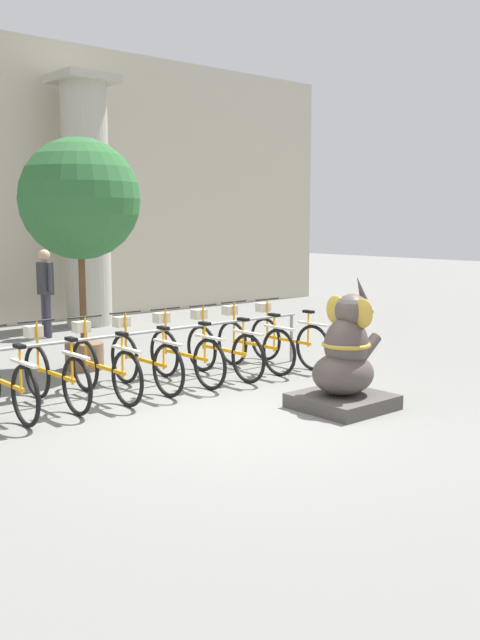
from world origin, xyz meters
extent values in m
plane|color=slate|center=(0.00, 0.00, 0.00)|extent=(60.00, 60.00, 0.00)
cylinder|color=#ADA899|center=(2.32, 7.60, 2.50)|extent=(0.96, 0.96, 5.00)
cube|color=#ADA899|center=(2.32, 7.60, 5.08)|extent=(1.20, 1.20, 0.16)
cylinder|color=gray|center=(2.77, 1.95, 0.38)|extent=(0.05, 0.05, 0.75)
cylinder|color=gray|center=(-0.04, 1.95, 0.75)|extent=(5.72, 0.04, 0.04)
torus|color=black|center=(-1.96, 1.25, 0.34)|extent=(0.05, 0.69, 0.69)
cube|color=orange|center=(-1.96, 1.76, 0.39)|extent=(0.04, 0.94, 0.04)
cube|color=silver|center=(-1.96, 1.25, 0.70)|extent=(0.06, 0.57, 0.03)
cylinder|color=orange|center=(-1.96, 1.35, 0.60)|extent=(0.03, 0.03, 0.51)
cube|color=black|center=(-1.96, 1.35, 0.88)|extent=(0.08, 0.18, 0.04)
torus|color=black|center=(-1.32, 2.34, 0.34)|extent=(0.05, 0.69, 0.69)
torus|color=black|center=(-1.32, 1.30, 0.34)|extent=(0.05, 0.69, 0.69)
cube|color=orange|center=(-1.32, 1.82, 0.39)|extent=(0.04, 0.94, 0.04)
cube|color=silver|center=(-1.32, 1.30, 0.70)|extent=(0.06, 0.57, 0.03)
cylinder|color=orange|center=(-1.32, 1.40, 0.60)|extent=(0.03, 0.03, 0.51)
cube|color=black|center=(-1.32, 1.40, 0.88)|extent=(0.08, 0.18, 0.04)
cylinder|color=orange|center=(-1.32, 2.30, 0.67)|extent=(0.03, 0.03, 0.64)
cylinder|color=black|center=(-1.32, 2.30, 0.99)|extent=(0.48, 0.03, 0.03)
cube|color=silver|center=(-1.32, 2.40, 0.85)|extent=(0.20, 0.16, 0.14)
torus|color=black|center=(-0.68, 2.29, 0.34)|extent=(0.05, 0.69, 0.69)
torus|color=black|center=(-0.68, 1.25, 0.34)|extent=(0.05, 0.69, 0.69)
cube|color=orange|center=(-0.68, 1.77, 0.39)|extent=(0.04, 0.94, 0.04)
cube|color=silver|center=(-0.68, 1.25, 0.70)|extent=(0.06, 0.57, 0.03)
cylinder|color=orange|center=(-0.68, 1.35, 0.60)|extent=(0.03, 0.03, 0.51)
cube|color=black|center=(-0.68, 1.35, 0.88)|extent=(0.08, 0.18, 0.04)
cylinder|color=orange|center=(-0.68, 2.25, 0.67)|extent=(0.03, 0.03, 0.64)
cylinder|color=black|center=(-0.68, 2.25, 0.99)|extent=(0.48, 0.03, 0.03)
cube|color=silver|center=(-0.68, 2.35, 0.85)|extent=(0.20, 0.16, 0.14)
torus|color=black|center=(-0.04, 2.35, 0.34)|extent=(0.05, 0.69, 0.69)
torus|color=black|center=(-0.04, 1.31, 0.34)|extent=(0.05, 0.69, 0.69)
cube|color=orange|center=(-0.04, 1.83, 0.39)|extent=(0.04, 0.94, 0.04)
cube|color=silver|center=(-0.04, 1.31, 0.70)|extent=(0.06, 0.57, 0.03)
cylinder|color=orange|center=(-0.04, 1.41, 0.60)|extent=(0.03, 0.03, 0.51)
cube|color=black|center=(-0.04, 1.41, 0.88)|extent=(0.08, 0.18, 0.04)
cylinder|color=orange|center=(-0.04, 2.31, 0.67)|extent=(0.03, 0.03, 0.64)
cylinder|color=black|center=(-0.04, 2.31, 0.99)|extent=(0.48, 0.03, 0.03)
cube|color=silver|center=(-0.04, 2.41, 0.85)|extent=(0.20, 0.16, 0.14)
torus|color=black|center=(0.60, 2.32, 0.34)|extent=(0.05, 0.69, 0.69)
torus|color=black|center=(0.60, 1.29, 0.34)|extent=(0.05, 0.69, 0.69)
cube|color=orange|center=(0.60, 1.81, 0.39)|extent=(0.04, 0.94, 0.04)
cube|color=silver|center=(0.60, 1.29, 0.70)|extent=(0.06, 0.57, 0.03)
cylinder|color=orange|center=(0.60, 1.39, 0.60)|extent=(0.03, 0.03, 0.51)
cube|color=black|center=(0.60, 1.39, 0.88)|extent=(0.08, 0.18, 0.04)
cylinder|color=orange|center=(0.60, 2.28, 0.67)|extent=(0.03, 0.03, 0.64)
cylinder|color=black|center=(0.60, 2.28, 0.99)|extent=(0.48, 0.03, 0.03)
cube|color=silver|center=(0.60, 2.38, 0.85)|extent=(0.20, 0.16, 0.14)
torus|color=black|center=(1.24, 2.29, 0.34)|extent=(0.05, 0.69, 0.69)
torus|color=black|center=(1.24, 1.25, 0.34)|extent=(0.05, 0.69, 0.69)
cube|color=orange|center=(1.24, 1.77, 0.39)|extent=(0.04, 0.94, 0.04)
cube|color=silver|center=(1.24, 1.25, 0.70)|extent=(0.06, 0.57, 0.03)
cylinder|color=orange|center=(1.24, 1.35, 0.60)|extent=(0.03, 0.03, 0.51)
cube|color=black|center=(1.24, 1.35, 0.88)|extent=(0.08, 0.18, 0.04)
cylinder|color=orange|center=(1.24, 2.25, 0.67)|extent=(0.03, 0.03, 0.64)
cylinder|color=black|center=(1.24, 2.25, 0.99)|extent=(0.48, 0.03, 0.03)
cube|color=silver|center=(1.24, 2.35, 0.85)|extent=(0.20, 0.16, 0.14)
torus|color=black|center=(1.88, 2.35, 0.34)|extent=(0.05, 0.69, 0.69)
torus|color=black|center=(1.88, 1.31, 0.34)|extent=(0.05, 0.69, 0.69)
cube|color=orange|center=(1.88, 1.83, 0.39)|extent=(0.04, 0.94, 0.04)
cube|color=silver|center=(1.88, 1.31, 0.70)|extent=(0.06, 0.57, 0.03)
cylinder|color=orange|center=(1.88, 1.41, 0.60)|extent=(0.03, 0.03, 0.51)
cube|color=black|center=(1.88, 1.41, 0.88)|extent=(0.08, 0.18, 0.04)
cylinder|color=orange|center=(1.88, 2.31, 0.67)|extent=(0.03, 0.03, 0.64)
cylinder|color=black|center=(1.88, 2.31, 0.99)|extent=(0.48, 0.03, 0.03)
cube|color=silver|center=(1.88, 2.41, 0.85)|extent=(0.20, 0.16, 0.14)
torus|color=black|center=(2.52, 2.28, 0.34)|extent=(0.05, 0.69, 0.69)
torus|color=black|center=(2.52, 1.25, 0.34)|extent=(0.05, 0.69, 0.69)
cube|color=orange|center=(2.52, 1.76, 0.39)|extent=(0.04, 0.94, 0.04)
cube|color=silver|center=(2.52, 1.25, 0.70)|extent=(0.06, 0.57, 0.03)
cylinder|color=orange|center=(2.52, 1.35, 0.60)|extent=(0.03, 0.03, 0.51)
cube|color=black|center=(2.52, 1.35, 0.88)|extent=(0.08, 0.18, 0.04)
cylinder|color=orange|center=(2.52, 2.24, 0.67)|extent=(0.03, 0.03, 0.64)
cylinder|color=black|center=(2.52, 2.24, 0.99)|extent=(0.48, 0.03, 0.03)
cube|color=silver|center=(2.52, 2.34, 0.85)|extent=(0.20, 0.16, 0.14)
cube|color=#4C4742|center=(1.23, -0.47, 0.09)|extent=(1.01, 1.01, 0.17)
ellipsoid|color=#4C423D|center=(1.23, -0.47, 0.42)|extent=(0.78, 0.69, 0.50)
ellipsoid|color=#4C423D|center=(1.27, -0.47, 0.77)|extent=(0.55, 0.50, 0.64)
sphere|color=#4C423D|center=(1.36, -0.47, 1.16)|extent=(0.41, 0.41, 0.41)
ellipsoid|color=#B79333|center=(1.31, -0.27, 1.16)|extent=(0.08, 0.29, 0.35)
ellipsoid|color=#B79333|center=(1.31, -0.68, 1.16)|extent=(0.08, 0.29, 0.35)
cone|color=#4C423D|center=(1.55, -0.47, 1.33)|extent=(0.35, 0.15, 0.52)
cylinder|color=#4C423D|center=(1.52, -0.36, 0.70)|extent=(0.41, 0.14, 0.36)
cylinder|color=#4C423D|center=(1.52, -0.59, 0.70)|extent=(0.41, 0.14, 0.36)
torus|color=#B79333|center=(1.27, -0.47, 0.77)|extent=(0.58, 0.58, 0.05)
cylinder|color=#383342|center=(0.89, 6.75, 0.41)|extent=(0.11, 0.11, 0.82)
cylinder|color=#383342|center=(0.89, 6.58, 0.41)|extent=(0.11, 0.11, 0.82)
cube|color=#333338|center=(0.89, 6.66, 1.13)|extent=(0.20, 0.32, 0.61)
sphere|color=tan|center=(0.89, 6.66, 1.56)|extent=(0.22, 0.22, 0.22)
cylinder|color=#333338|center=(0.89, 6.86, 1.16)|extent=(0.07, 0.07, 0.55)
cylinder|color=#333338|center=(0.89, 6.46, 1.16)|extent=(0.07, 0.07, 0.55)
cylinder|color=brown|center=(0.00, 3.56, 0.20)|extent=(0.57, 0.57, 0.40)
cylinder|color=brown|center=(0.00, 3.56, 1.11)|extent=(0.10, 0.10, 1.42)
sphere|color=#2D6633|center=(0.00, 3.56, 2.53)|extent=(1.77, 1.77, 1.77)
camera|label=1|loc=(-5.08, -5.94, 2.23)|focal=40.00mm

